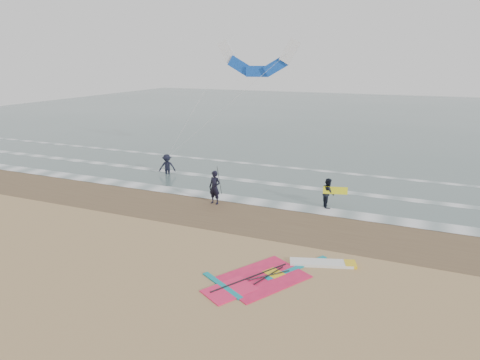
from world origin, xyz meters
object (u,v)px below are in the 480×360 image
at_px(person_wading, 167,162).
at_px(surf_kite, 257,62).
at_px(person_standing, 215,187).
at_px(windsurf_rig, 279,274).
at_px(person_walking, 328,193).

bearing_deg(person_wading, surf_kite, 20.96).
relative_size(person_standing, surf_kite, 0.24).
height_order(windsurf_rig, person_walking, person_walking).
xyz_separation_m(windsurf_rig, person_wading, (-11.76, 10.68, 0.86)).
bearing_deg(surf_kite, person_wading, -136.42).
distance_m(person_standing, surf_kite, 11.19).
height_order(person_standing, surf_kite, surf_kite).
bearing_deg(person_standing, windsurf_rig, -38.80).
relative_size(windsurf_rig, person_standing, 2.80).
bearing_deg(person_standing, surf_kite, 104.78).
xyz_separation_m(windsurf_rig, person_walking, (0.03, 8.30, 0.79)).
xyz_separation_m(person_standing, surf_kite, (-0.98, 8.92, 6.68)).
height_order(person_walking, person_wading, person_wading).
height_order(person_standing, person_wading, person_standing).
bearing_deg(person_wading, windsurf_rig, -64.87).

